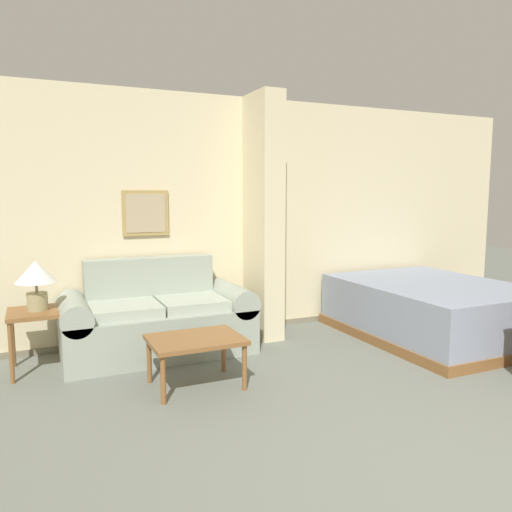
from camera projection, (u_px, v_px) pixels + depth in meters
name	position (u px, v px, depth m)	size (l,w,h in m)	color
wall_back	(245.00, 217.00, 5.65)	(7.49, 0.16, 2.60)	beige
wall_partition_pillar	(263.00, 217.00, 5.36)	(0.24, 0.58, 2.60)	beige
couch	(157.00, 320.00, 4.87)	(1.82, 0.84, 0.91)	#99A393
coffee_table	(196.00, 343.00, 4.01)	(0.73, 0.55, 0.41)	brown
side_table	(38.00, 319.00, 4.34)	(0.50, 0.50, 0.55)	brown
table_lamp	(36.00, 277.00, 4.30)	(0.35, 0.35, 0.44)	tan
bed	(431.00, 309.00, 5.45)	(1.61, 2.07, 0.59)	brown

